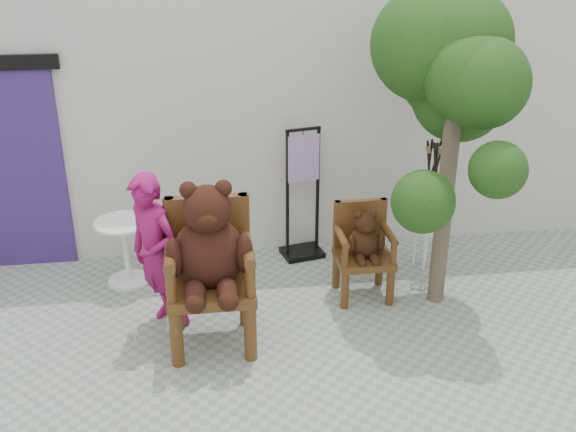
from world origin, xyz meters
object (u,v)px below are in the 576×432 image
at_px(cafe_table, 125,244).
at_px(stool_bucket, 429,213).
at_px(chair_small, 363,243).
at_px(tree, 451,73).
at_px(chair_big, 209,254).
at_px(display_stand, 303,208).
at_px(person, 158,253).

height_order(cafe_table, stool_bucket, stool_bucket).
height_order(chair_small, tree, tree).
height_order(chair_big, cafe_table, chair_big).
xyz_separation_m(chair_small, display_stand, (-0.47, 0.95, 0.01)).
bearing_deg(cafe_table, person, -67.09).
height_order(display_stand, stool_bucket, display_stand).
bearing_deg(stool_bucket, display_stand, 161.72).
bearing_deg(chair_big, chair_small, 23.13).
distance_m(person, display_stand, 2.02).
xyz_separation_m(chair_big, stool_bucket, (2.39, 1.17, -0.26)).
bearing_deg(chair_big, person, 145.77).
relative_size(person, cafe_table, 2.21).
height_order(chair_small, display_stand, display_stand).
bearing_deg(cafe_table, display_stand, 10.48).
distance_m(chair_big, cafe_table, 1.58).
distance_m(person, cafe_table, 1.07).
bearing_deg(display_stand, chair_small, -76.11).
bearing_deg(chair_small, stool_bucket, 31.07).
bearing_deg(tree, cafe_table, 168.87).
bearing_deg(stool_bucket, tree, -102.63).
distance_m(display_stand, tree, 2.29).
relative_size(cafe_table, tree, 0.23).
relative_size(display_stand, stool_bucket, 1.04).
xyz_separation_m(chair_big, tree, (2.27, 0.63, 1.37)).
bearing_deg(chair_small, cafe_table, 166.17).
xyz_separation_m(person, tree, (2.73, 0.32, 1.49)).
bearing_deg(chair_small, chair_big, -156.87).
distance_m(display_stand, stool_bucket, 1.39).
relative_size(cafe_table, stool_bucket, 0.48).
bearing_deg(tree, stool_bucket, 77.37).
height_order(chair_big, display_stand, chair_big).
bearing_deg(chair_small, tree, -1.95).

